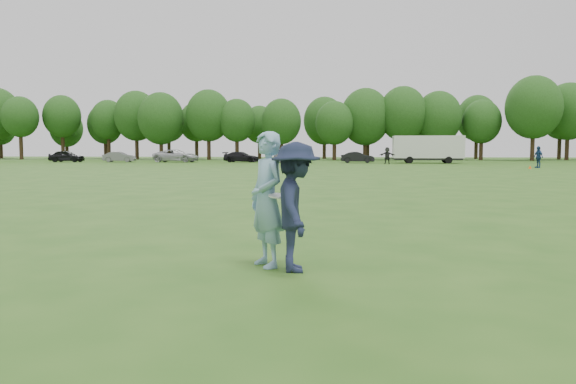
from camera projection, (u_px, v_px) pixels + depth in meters
The scene contains 15 objects.
ground at pixel (328, 270), 8.48m from camera, with size 200.00×200.00×0.00m, color #295317.
thrower at pixel (267, 199), 8.69m from camera, with size 0.77×0.50×2.10m, color #81ADC7.
defender at pixel (296, 207), 8.36m from camera, with size 1.25×0.72×1.94m, color #1A223B.
player_far_b at pixel (538, 157), 50.54m from camera, with size 1.15×0.48×1.96m, color navy.
player_far_d at pixel (387, 155), 62.69m from camera, with size 1.75×0.56×1.88m, color #282828.
car_a at pixel (67, 156), 70.53m from camera, with size 1.74×4.34×1.48m, color black.
car_b at pixel (119, 157), 70.08m from camera, with size 1.38×3.96×1.30m, color slate.
car_c at pixel (176, 156), 70.33m from camera, with size 2.61×5.67×1.58m, color #B7B7BC.
car_d at pixel (241, 157), 69.82m from camera, with size 1.83×4.50×1.30m, color black.
car_e at pixel (292, 156), 68.43m from camera, with size 1.75×4.34×1.48m, color gray.
car_f at pixel (358, 157), 66.69m from camera, with size 1.39×4.00×1.32m, color black.
field_cone at pixel (530, 167), 48.65m from camera, with size 0.28×0.28×0.30m, color #F7520D.
disc_in_play at pixel (277, 196), 8.49m from camera, with size 0.29×0.29×0.09m.
cargo_trailer at pixel (428, 148), 65.36m from camera, with size 9.00×2.75×3.20m.
treeline at pixel (365, 118), 83.91m from camera, with size 130.35×18.39×11.74m.
Camera 1 is at (0.27, -8.37, 1.86)m, focal length 35.00 mm.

